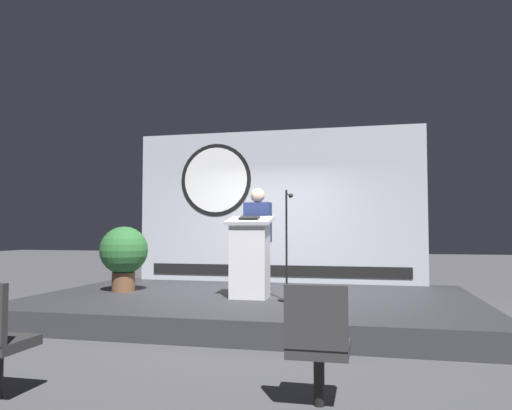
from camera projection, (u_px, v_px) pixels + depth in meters
name	position (u px, v px, depth m)	size (l,w,h in m)	color
ground_plane	(254.00, 316.00, 7.15)	(40.00, 40.00, 0.00)	#4C4C51
stage_platform	(254.00, 306.00, 7.16)	(6.40, 4.00, 0.30)	#333338
banner_display	(274.00, 206.00, 9.05)	(5.40, 0.12, 2.85)	#B2B7C1
podium	(250.00, 257.00, 6.90)	(0.64, 0.50, 1.18)	silver
speaker_person	(258.00, 240.00, 7.38)	(0.40, 0.26, 1.61)	black
microphone_stand	(287.00, 261.00, 6.69)	(0.24, 0.55, 1.53)	black
potted_plant	(124.00, 253.00, 7.67)	(0.76, 0.76, 1.03)	brown
audience_chair_left	(318.00, 339.00, 3.44)	(0.44, 0.45, 0.89)	black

